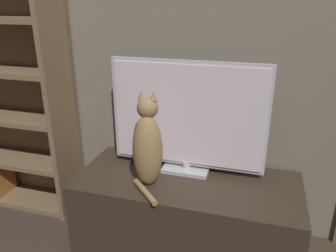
% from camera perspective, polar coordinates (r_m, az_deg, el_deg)
% --- Properties ---
extents(tv_stand, '(1.15, 0.50, 0.41)m').
position_cam_1_polar(tv_stand, '(1.82, 3.21, -14.86)').
color(tv_stand, '#33281E').
rests_on(tv_stand, ground_plane).
extents(tv, '(0.81, 0.15, 0.59)m').
position_cam_1_polar(tv, '(1.68, 3.40, 1.39)').
color(tv, '#B7B7BC').
rests_on(tv, tv_stand).
extents(cat, '(0.19, 0.27, 0.48)m').
position_cam_1_polar(cat, '(1.58, -3.56, -3.54)').
color(cat, '#997547').
rests_on(cat, tv_stand).
extents(bookshelf, '(0.85, 0.28, 1.48)m').
position_cam_1_polar(bookshelf, '(2.30, -26.36, 3.91)').
color(bookshelf, brown).
rests_on(bookshelf, ground_plane).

